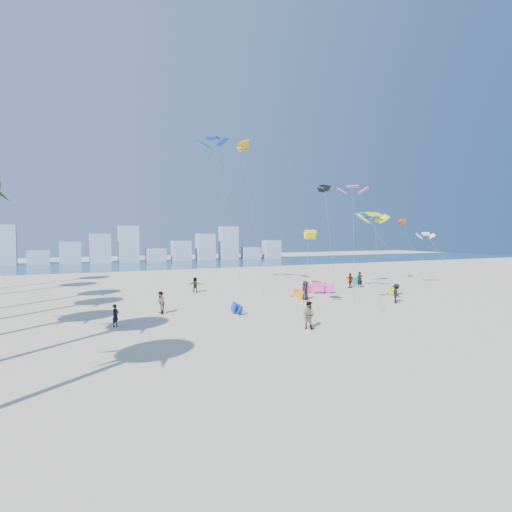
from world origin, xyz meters
name	(u,v)px	position (x,y,z in m)	size (l,w,h in m)	color
ground	(331,354)	(0.00, 0.00, 0.00)	(220.00, 220.00, 0.00)	beige
ocean	(129,265)	(0.00, 72.00, 0.01)	(220.00, 220.00, 0.00)	navy
kitesurfer_near	(115,315)	(-9.76, 12.06, 0.79)	(0.58, 0.38, 1.58)	black
kitesurfer_mid	(308,315)	(2.16, 5.74, 0.96)	(0.93, 0.72, 1.91)	gray
kitesurfers_far	(292,289)	(8.18, 18.46, 0.91)	(26.46, 16.61, 1.93)	black
grounded_kites	(329,289)	(13.55, 19.65, 0.48)	(24.09, 14.03, 1.09)	#0B2AC1
flying_kites	(315,186)	(12.24, 20.51, 11.76)	(28.37, 21.86, 18.08)	#FFF20D
distant_skyline	(117,249)	(-1.19, 82.00, 3.09)	(85.00, 3.00, 8.40)	#9EADBF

